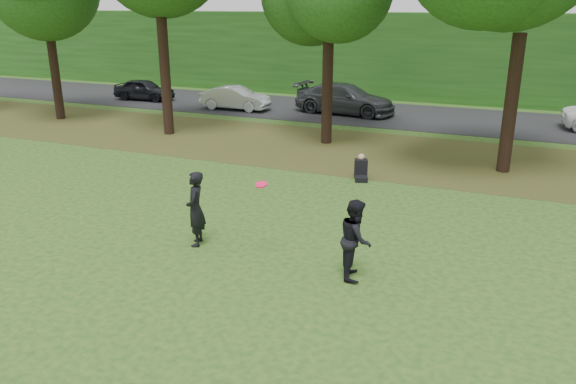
% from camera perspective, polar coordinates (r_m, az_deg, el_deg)
% --- Properties ---
extents(ground, '(120.00, 120.00, 0.00)m').
position_cam_1_polar(ground, '(10.45, -5.76, -13.35)').
color(ground, '#204716').
rests_on(ground, ground).
extents(leaf_litter, '(60.00, 7.00, 0.01)m').
position_cam_1_polar(leaf_litter, '(21.89, 10.58, 3.73)').
color(leaf_litter, '#4D3D1B').
rests_on(leaf_litter, ground).
extents(street, '(70.00, 7.00, 0.02)m').
position_cam_1_polar(street, '(29.58, 14.01, 7.36)').
color(street, black).
rests_on(street, ground).
extents(far_hedge, '(70.00, 3.00, 5.00)m').
position_cam_1_polar(far_hedge, '(35.13, 15.98, 13.02)').
color(far_hedge, '#1D4814').
rests_on(far_hedge, ground).
extents(player_left, '(0.66, 0.78, 1.82)m').
position_cam_1_polar(player_left, '(13.42, -9.38, -1.70)').
color(player_left, black).
rests_on(player_left, ground).
extents(player_right, '(0.85, 0.98, 1.72)m').
position_cam_1_polar(player_right, '(11.80, 6.90, -4.75)').
color(player_right, black).
rests_on(player_right, ground).
extents(parked_cars, '(35.31, 4.06, 1.54)m').
position_cam_1_polar(parked_cars, '(28.44, 14.96, 8.31)').
color(parked_cars, black).
rests_on(parked_cars, street).
extents(frisbee, '(0.28, 0.27, 0.10)m').
position_cam_1_polar(frisbee, '(12.20, -2.73, 0.77)').
color(frisbee, '#FF154A').
rests_on(frisbee, ground).
extents(seated_person, '(0.63, 0.82, 0.83)m').
position_cam_1_polar(seated_person, '(18.65, 7.43, 2.27)').
color(seated_person, black).
rests_on(seated_person, ground).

